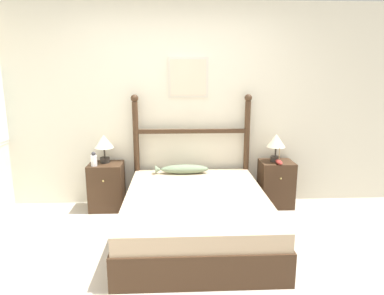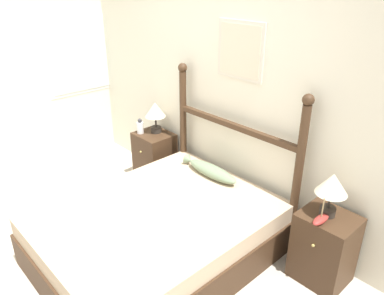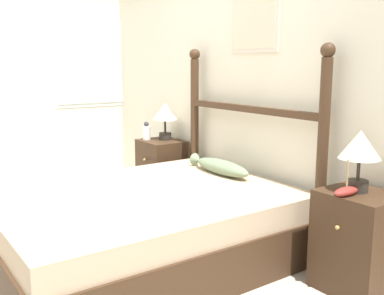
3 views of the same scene
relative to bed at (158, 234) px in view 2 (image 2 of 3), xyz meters
The scene contains 11 objects.
ground_plane 0.77m from the bed, 108.88° to the right, with size 16.00×16.00×0.00m, color #B7AD9E.
wall_back 1.49m from the bed, 102.78° to the left, with size 6.40×0.08×2.55m.
bed is the anchor object (origin of this frame).
headboard 1.08m from the bed, 90.00° to the left, with size 1.51×0.09×1.44m.
nightstand_left 1.35m from the bed, 143.54° to the left, with size 0.41×0.38×0.59m.
nightstand_right 1.35m from the bed, 36.46° to the left, with size 0.41×0.38×0.59m.
table_lamp_left 1.51m from the bed, 142.28° to the left, with size 0.23×0.23×0.35m.
table_lamp_right 1.46m from the bed, 37.19° to the left, with size 0.23×0.23×0.35m.
bottle 1.45m from the bed, 149.66° to the left, with size 0.07×0.07×0.18m.
model_boat 1.33m from the bed, 32.61° to the left, with size 0.07×0.19×0.20m.
fish_pillow 0.81m from the bed, 99.09° to the left, with size 0.66×0.16×0.11m.
Camera 2 is at (2.31, -0.84, 2.25)m, focal length 35.00 mm.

